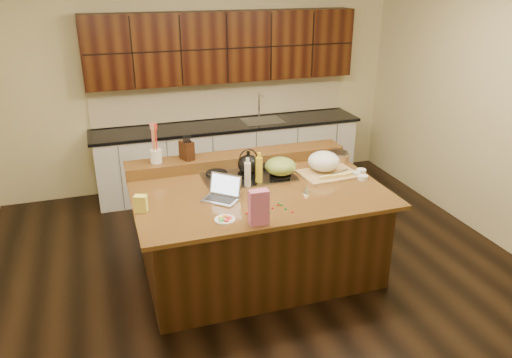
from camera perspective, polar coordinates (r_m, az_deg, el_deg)
name	(u,v)px	position (r m, az deg, el deg)	size (l,w,h in m)	color
room	(258,147)	(4.68, 0.19, 3.73)	(5.52, 5.02, 2.72)	black
island	(258,230)	(5.04, 0.18, -5.84)	(2.40, 1.60, 0.92)	black
back_ledge	(237,159)	(5.44, -2.14, 2.31)	(2.40, 0.30, 0.12)	black
cooktop	(248,176)	(5.10, -0.88, 0.36)	(0.92, 0.52, 0.05)	gray
back_counter	(227,120)	(6.91, -3.28, 6.78)	(3.70, 0.66, 2.40)	silver
kettle	(248,164)	(5.05, -0.89, 1.69)	(0.22, 0.22, 0.20)	black
green_bowl	(281,166)	(5.03, 2.82, 1.46)	(0.32, 0.32, 0.18)	olive
laptop	(223,193)	(4.62, -3.83, -1.57)	(0.40, 0.39, 0.22)	#B7B7BC
oil_bottle	(259,170)	(4.91, 0.35, 0.99)	(0.07, 0.07, 0.27)	gold
vinegar_bottle	(248,175)	(4.83, -0.96, 0.46)	(0.06, 0.06, 0.25)	silver
wooden_tray	(325,164)	(5.21, 7.89, 1.70)	(0.59, 0.47, 0.23)	tan
ramekin_a	(363,178)	(5.15, 12.11, 0.16)	(0.10, 0.10, 0.04)	white
ramekin_b	(356,174)	(5.23, 11.32, 0.56)	(0.10, 0.10, 0.04)	white
ramekin_c	(361,171)	(5.31, 11.94, 0.86)	(0.10, 0.10, 0.04)	white
strainer_bowl	(338,158)	(5.59, 9.35, 2.42)	(0.24, 0.24, 0.09)	#996B3F
kitchen_timer	(306,189)	(4.76, 5.77, -1.18)	(0.08, 0.08, 0.07)	silver
pink_bag	(259,207)	(4.11, 0.31, -3.26)	(0.16, 0.09, 0.30)	#BF5983
candy_plate	(225,220)	(4.24, -3.57, -4.65)	(0.18, 0.18, 0.01)	white
package_box	(141,204)	(4.47, -13.02, -2.75)	(0.11, 0.08, 0.15)	#F2E755
utensil_crock	(156,156)	(5.24, -11.36, 2.57)	(0.12, 0.12, 0.14)	white
knife_block	(187,150)	(5.27, -7.92, 3.25)	(0.10, 0.16, 0.20)	black
gumdrop_0	(278,205)	(4.49, 2.53, -2.98)	(0.02, 0.02, 0.02)	red
gumdrop_1	(282,205)	(4.49, 2.95, -2.95)	(0.02, 0.02, 0.02)	#198C26
gumdrop_2	(253,215)	(4.30, -0.33, -4.18)	(0.02, 0.02, 0.02)	red
gumdrop_3	(279,203)	(4.52, 2.61, -2.77)	(0.02, 0.02, 0.02)	#198C26
gumdrop_4	(247,213)	(4.34, -1.05, -3.90)	(0.02, 0.02, 0.02)	red
gumdrop_5	(252,207)	(4.45, -0.50, -3.16)	(0.02, 0.02, 0.02)	#198C26
gumdrop_6	(292,212)	(4.37, 4.19, -3.77)	(0.02, 0.02, 0.02)	red
gumdrop_7	(270,212)	(4.36, 1.57, -3.76)	(0.02, 0.02, 0.02)	#198C26
gumdrop_8	(273,208)	(4.43, 1.91, -3.35)	(0.02, 0.02, 0.02)	red
gumdrop_9	(286,209)	(4.42, 3.41, -3.44)	(0.02, 0.02, 0.02)	#198C26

